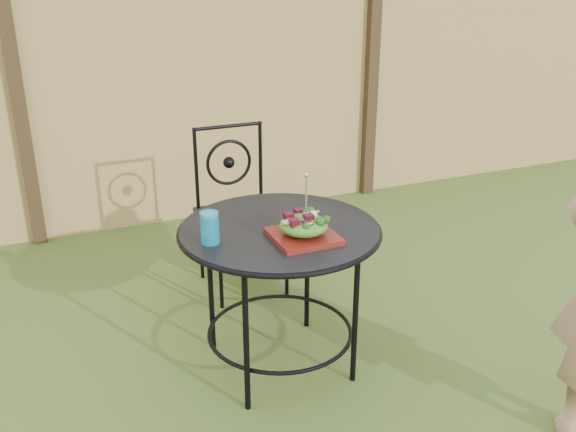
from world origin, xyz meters
The scene contains 8 objects.
ground centered at (0.00, 0.00, 0.00)m, with size 60.00×60.00×0.00m, color #274115.
fence centered at (0.00, 2.19, 0.95)m, with size 8.00×0.12×1.90m.
patio_table centered at (-0.30, 0.16, 0.59)m, with size 0.92×0.92×0.72m.
patio_chair centered at (-0.20, 1.04, 0.50)m, with size 0.46×0.46×0.95m.
salad_plate centered at (-0.25, 0.00, 0.74)m, with size 0.27×0.27×0.02m, color #4E130B.
salad centered at (-0.25, 0.00, 0.79)m, with size 0.21×0.21×0.08m, color #235614.
fork centered at (-0.24, 0.00, 0.92)m, with size 0.01×0.01×0.18m, color silver.
drinking_glass centered at (-0.64, 0.12, 0.79)m, with size 0.08×0.08×0.14m, color #0E7DA2.
Camera 1 is at (-1.30, -2.30, 1.86)m, focal length 40.00 mm.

